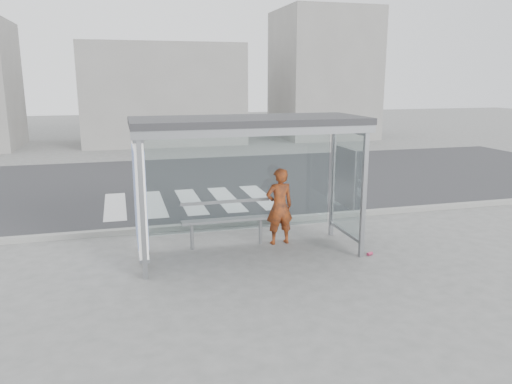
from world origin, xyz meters
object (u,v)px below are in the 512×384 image
soda_can (370,254)px  bus_shelter (229,152)px  person (279,206)px  bench (226,220)px

soda_can → bus_shelter: bearing=164.0°
person → soda_can: 2.00m
bus_shelter → person: 1.69m
person → bench: size_ratio=0.87×
person → soda_can: person is taller
bench → person: bearing=-6.1°
person → bench: (-1.07, 0.11, -0.23)m
soda_can → person: bearing=141.7°
bench → bus_shelter: bearing=-95.3°
bench → soda_can: size_ratio=15.33×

